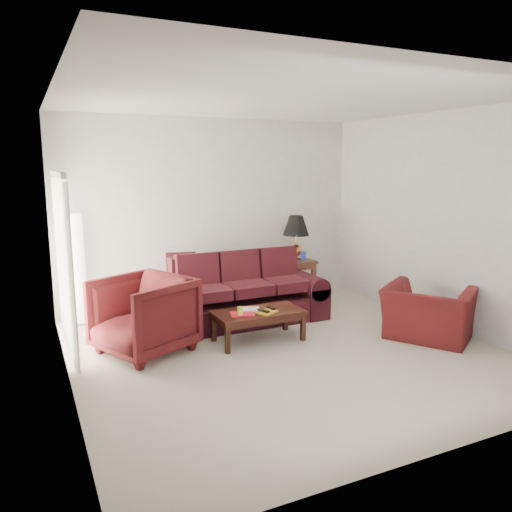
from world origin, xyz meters
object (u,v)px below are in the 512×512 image
at_px(floor_lamp, 77,269).
at_px(armchair_right, 428,313).
at_px(armchair_left, 143,315).
at_px(coffee_table, 258,326).
at_px(end_table, 293,279).
at_px(sofa, 245,290).

xyz_separation_m(floor_lamp, armchair_right, (4.09, -2.62, -0.46)).
relative_size(armchair_left, coffee_table, 0.90).
height_order(end_table, armchair_left, armchair_left).
bearing_deg(coffee_table, armchair_right, -12.71).
height_order(armchair_right, coffee_table, armchair_right).
relative_size(end_table, armchair_right, 0.62).
bearing_deg(sofa, floor_lamp, 160.27).
relative_size(sofa, armchair_left, 2.27).
bearing_deg(sofa, end_table, 36.82).
bearing_deg(floor_lamp, coffee_table, -40.80).
relative_size(sofa, end_table, 3.53).
bearing_deg(end_table, armchair_right, -77.09).
relative_size(floor_lamp, armchair_right, 1.50).
height_order(sofa, end_table, sofa).
relative_size(sofa, armchair_right, 2.18).
relative_size(sofa, floor_lamp, 1.45).
bearing_deg(sofa, armchair_right, -38.80).
xyz_separation_m(end_table, armchair_right, (0.59, -2.56, 0.02)).
distance_m(sofa, armchair_left, 1.72).
bearing_deg(armchair_left, floor_lamp, 176.28).
height_order(armchair_left, armchair_right, armchair_left).
distance_m(end_table, coffee_table, 2.25).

